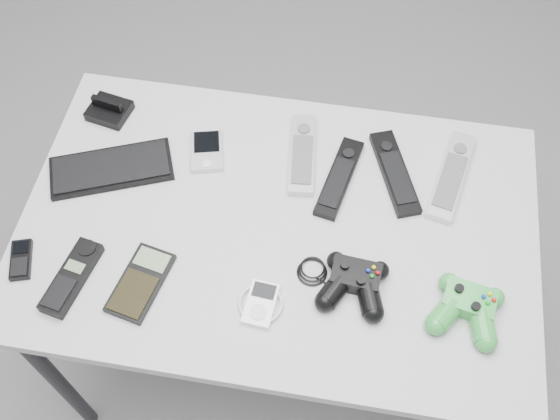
% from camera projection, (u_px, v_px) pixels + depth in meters
% --- Properties ---
extents(floor, '(3.50, 3.50, 0.00)m').
position_uv_depth(floor, '(280.00, 353.00, 1.94)').
color(floor, slate).
rests_on(floor, ground).
extents(desk, '(1.06, 0.68, 0.71)m').
position_uv_depth(desk, '(278.00, 239.00, 1.40)').
color(desk, '#9E9EA1').
rests_on(desk, floor).
extents(pda_keyboard, '(0.28, 0.20, 0.02)m').
position_uv_depth(pda_keyboard, '(111.00, 168.00, 1.41)').
color(pda_keyboard, black).
rests_on(pda_keyboard, desk).
extents(dock_bracket, '(0.10, 0.09, 0.05)m').
position_uv_depth(dock_bracket, '(108.00, 107.00, 1.48)').
color(dock_bracket, black).
rests_on(dock_bracket, desk).
extents(pda, '(0.09, 0.12, 0.02)m').
position_uv_depth(pda, '(207.00, 151.00, 1.44)').
color(pda, '#BAB9C1').
rests_on(pda, desk).
extents(remote_silver_a, '(0.07, 0.21, 0.02)m').
position_uv_depth(remote_silver_a, '(302.00, 154.00, 1.43)').
color(remote_silver_a, '#BAB9C1').
rests_on(remote_silver_a, desk).
extents(remote_black_a, '(0.09, 0.21, 0.02)m').
position_uv_depth(remote_black_a, '(339.00, 177.00, 1.40)').
color(remote_black_a, black).
rests_on(remote_black_a, desk).
extents(remote_black_b, '(0.13, 0.22, 0.02)m').
position_uv_depth(remote_black_b, '(395.00, 172.00, 1.40)').
color(remote_black_b, black).
rests_on(remote_black_b, desk).
extents(remote_silver_b, '(0.10, 0.24, 0.02)m').
position_uv_depth(remote_silver_b, '(452.00, 175.00, 1.40)').
color(remote_silver_b, silver).
rests_on(remote_silver_b, desk).
extents(mobile_phone, '(0.06, 0.09, 0.01)m').
position_uv_depth(mobile_phone, '(21.00, 260.00, 1.30)').
color(mobile_phone, black).
rests_on(mobile_phone, desk).
extents(cordless_handset, '(0.08, 0.17, 0.03)m').
position_uv_depth(cordless_handset, '(72.00, 277.00, 1.27)').
color(cordless_handset, black).
rests_on(cordless_handset, desk).
extents(calculator, '(0.11, 0.17, 0.02)m').
position_uv_depth(calculator, '(140.00, 283.00, 1.27)').
color(calculator, black).
rests_on(calculator, desk).
extents(mp3_player, '(0.09, 0.10, 0.02)m').
position_uv_depth(mp3_player, '(261.00, 304.00, 1.24)').
color(mp3_player, white).
rests_on(mp3_player, desk).
extents(controller_black, '(0.24, 0.16, 0.05)m').
position_uv_depth(controller_black, '(354.00, 282.00, 1.25)').
color(controller_black, black).
rests_on(controller_black, desk).
extents(controller_green, '(0.16, 0.17, 0.05)m').
position_uv_depth(controller_green, '(468.00, 307.00, 1.22)').
color(controller_green, '#227D2C').
rests_on(controller_green, desk).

